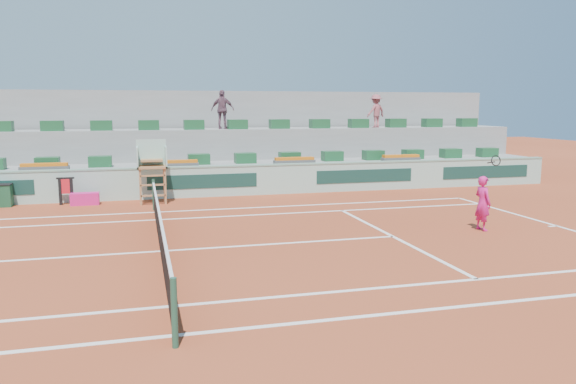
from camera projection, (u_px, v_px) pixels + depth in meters
name	position (u px, v px, depth m)	size (l,w,h in m)	color
ground	(161.00, 251.00, 14.21)	(90.00, 90.00, 0.00)	#96381D
seating_tier_lower	(151.00, 177.00, 24.35)	(36.00, 4.00, 1.20)	gray
seating_tier_upper	(150.00, 158.00, 25.77)	(36.00, 2.40, 2.60)	gray
stadium_back_wall	(148.00, 136.00, 27.17)	(36.00, 0.40, 4.40)	gray
player_bag	(85.00, 199.00, 20.92)	(1.02, 0.45, 0.45)	#E11D7E
spectator_mid	(223.00, 110.00, 25.89)	(1.05, 0.44, 1.80)	#724C5C
spectator_right	(376.00, 111.00, 27.76)	(1.06, 0.61, 1.63)	#A45258
court_lines	(161.00, 251.00, 14.21)	(23.89, 11.09, 0.01)	white
tennis_net	(160.00, 231.00, 14.13)	(0.10, 11.97, 1.10)	black
advertising_hoarding	(153.00, 183.00, 22.24)	(36.00, 0.34, 1.26)	#9EC7B7
umpire_chair	(152.00, 163.00, 21.14)	(1.10, 0.90, 2.40)	#9E673B
seat_row_lower	(151.00, 160.00, 23.36)	(32.90, 0.60, 0.44)	#1B522B
seat_row_upper	(149.00, 125.00, 24.97)	(32.90, 0.60, 0.44)	#1B522B
flower_planters	(112.00, 165.00, 22.23)	(26.80, 0.36, 0.28)	#515151
drink_cooler_a	(3.00, 195.00, 20.53)	(0.67, 0.58, 0.84)	#18482B
towel_rack	(66.00, 189.00, 20.90)	(0.63, 0.11, 1.03)	black
tennis_player	(483.00, 203.00, 16.53)	(0.46, 0.88, 2.28)	#E11D7E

